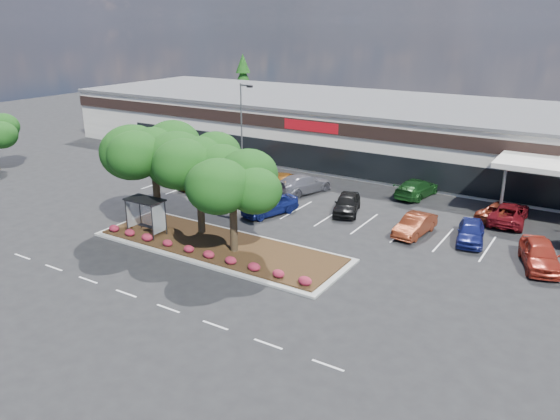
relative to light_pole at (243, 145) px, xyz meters
The scene contains 26 objects.
ground 18.18m from the light_pole, 62.09° to the right, with size 160.00×160.00×0.00m, color black.
retail_store 20.12m from the light_pole, 65.47° to the left, with size 80.40×25.20×6.25m.
landscape_island 13.84m from the light_pole, 61.63° to the right, with size 18.00×6.00×0.26m.
lane_markings 10.54m from the light_pole, 32.61° to the right, with size 33.12×20.06×0.01m.
shrub_row 15.55m from the light_pole, 65.42° to the right, with size 17.00×0.80×0.50m, color #9C1D3D, non-canonical shape.
bus_shelter 12.85m from the light_pole, 86.48° to the right, with size 2.75×1.55×2.59m.
island_tree_west 11.13m from the light_pole, 88.56° to the right, with size 7.20×7.20×7.89m, color #0F380D, non-canonical shape.
island_tree_mid 11.10m from the light_pole, 70.08° to the right, with size 6.60×6.60×7.32m, color #0F380D, non-canonical shape.
island_tree_east 14.26m from the light_pole, 56.89° to the right, with size 5.80×5.80×6.50m, color #0F380D, non-canonical shape.
conifer_north_west 37.35m from the light_pole, 125.57° to the left, with size 4.40×4.40×10.00m, color #0F380D.
person_waiting 13.01m from the light_pole, 95.54° to the right, with size 0.68×0.45×1.87m, color #594C47.
light_pole is the anchor object (origin of this frame).
car_0 8.15m from the light_pole, behind, with size 1.58×4.52×1.49m, color silver.
car_1 5.39m from the light_pole, 162.57° to the right, with size 2.29×4.97×1.38m, color #6C3C0A.
car_2 3.96m from the light_pole, 107.26° to the right, with size 1.89×4.71×1.60m, color #A10419.
car_3 7.69m from the light_pole, 37.02° to the right, with size 1.93×4.81×1.64m, color navy.
car_4 11.08m from the light_pole, ahead, with size 1.86×4.63×1.58m, color black.
car_5 17.21m from the light_pole, ahead, with size 1.57×4.49×1.48m, color maroon.
car_6 20.77m from the light_pole, ahead, with size 1.77×4.40×1.50m, color navy.
car_7 25.55m from the light_pole, ahead, with size 2.01×4.99×1.70m, color #9E2A1C.
car_9 6.77m from the light_pole, 153.06° to the left, with size 1.64×4.09×1.39m, color maroon.
car_10 4.98m from the light_pole, 39.19° to the left, with size 2.17×5.33×1.55m, color brown.
car_11 6.33m from the light_pole, 24.75° to the left, with size 2.37×5.82×1.69m, color slate.
car_13 15.71m from the light_pole, 25.17° to the left, with size 2.21×5.43×1.58m, color #164519.
car_15 22.53m from the light_pole, 10.35° to the left, with size 2.52×5.47×1.52m, color maroon.
car_16 22.08m from the light_pole, 10.72° to the left, with size 2.34×5.07×1.41m, color maroon.
Camera 1 is at (19.58, -22.72, 14.60)m, focal length 35.00 mm.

